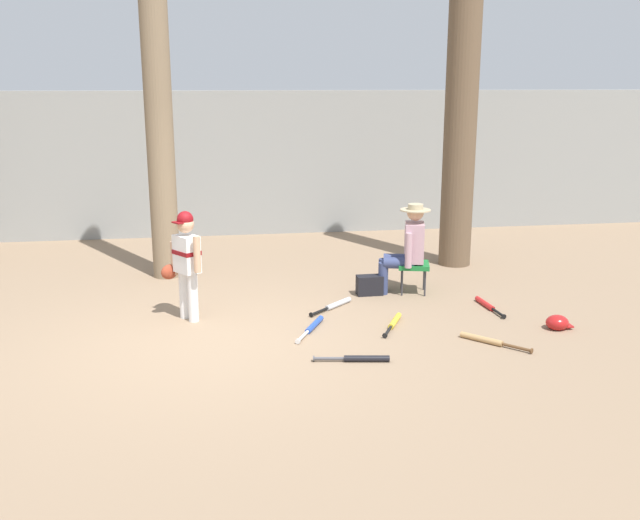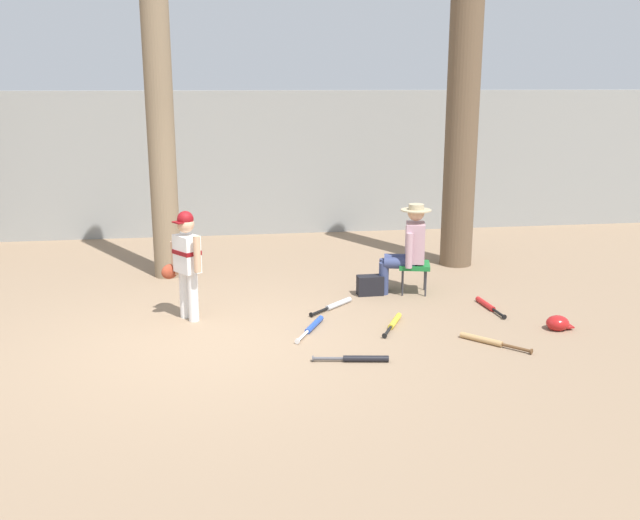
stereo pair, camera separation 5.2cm
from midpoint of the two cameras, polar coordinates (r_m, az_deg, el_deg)
ground_plane at (r=7.80m, az=-8.73°, el=-6.69°), size 60.00×60.00×0.00m
concrete_back_wall at (r=13.18m, az=-8.90°, el=7.62°), size 18.00×0.36×2.59m
tree_near_player at (r=10.24m, az=-12.59°, el=12.09°), size 0.59×0.59×5.50m
tree_behind_spectator at (r=10.90m, az=11.45°, el=11.20°), size 0.75×0.75×5.25m
young_ballplayer at (r=8.44m, az=-10.52°, el=0.13°), size 0.52×0.50×1.31m
folding_stool at (r=9.53m, az=7.71°, el=-0.51°), size 0.49×0.49×0.41m
seated_spectator at (r=9.46m, az=7.17°, el=1.12°), size 0.68×0.54×1.20m
handbag_beside_stool at (r=9.44m, az=4.19°, el=-2.03°), size 0.34×0.19×0.26m
bat_wood_tan at (r=7.93m, az=13.39°, el=-6.30°), size 0.60×0.64×0.07m
bat_red_barrel at (r=9.15m, az=13.41°, el=-3.55°), size 0.11×0.76×0.07m
bat_black_composite at (r=7.26m, az=3.41°, el=-7.89°), size 0.77×0.18×0.07m
bat_yellow_trainer at (r=8.32m, az=6.11°, el=-5.01°), size 0.39×0.70×0.07m
bat_aluminum_silver at (r=8.92m, az=1.43°, el=-3.62°), size 0.62×0.60×0.07m
bat_blue_youth at (r=8.16m, az=-0.42°, el=-5.33°), size 0.43×0.77×0.07m
batting_helmet_red at (r=8.58m, az=18.66°, el=-4.82°), size 0.31×0.24×0.18m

